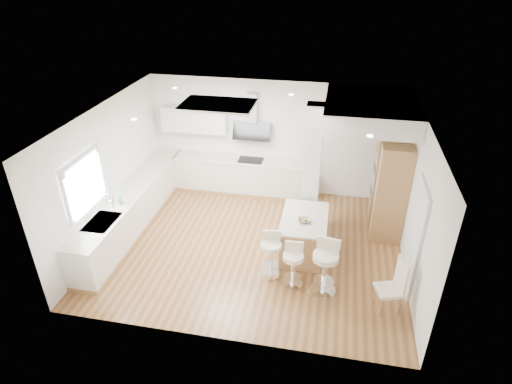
% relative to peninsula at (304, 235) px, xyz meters
% --- Properties ---
extents(ground, '(6.00, 6.00, 0.00)m').
position_rel_peninsula_xyz_m(ground, '(-1.03, 0.00, -0.41)').
color(ground, olive).
rests_on(ground, ground).
extents(ceiling, '(6.00, 5.00, 0.02)m').
position_rel_peninsula_xyz_m(ceiling, '(-1.03, 0.00, -0.41)').
color(ceiling, white).
rests_on(ceiling, ground).
extents(wall_back, '(6.00, 0.04, 2.80)m').
position_rel_peninsula_xyz_m(wall_back, '(-1.03, 2.50, 0.99)').
color(wall_back, white).
rests_on(wall_back, ground).
extents(wall_left, '(0.04, 5.00, 2.80)m').
position_rel_peninsula_xyz_m(wall_left, '(-4.03, 0.00, 0.99)').
color(wall_left, white).
rests_on(wall_left, ground).
extents(wall_right, '(0.04, 5.00, 2.80)m').
position_rel_peninsula_xyz_m(wall_right, '(1.97, 0.00, 0.99)').
color(wall_right, white).
rests_on(wall_right, ground).
extents(skylight, '(4.10, 2.10, 0.06)m').
position_rel_peninsula_xyz_m(skylight, '(-1.82, 0.60, 2.36)').
color(skylight, white).
rests_on(skylight, ground).
extents(window_left, '(0.06, 1.28, 1.07)m').
position_rel_peninsula_xyz_m(window_left, '(-3.99, -0.90, 1.28)').
color(window_left, white).
rests_on(window_left, ground).
extents(doorway_right, '(0.05, 1.00, 2.10)m').
position_rel_peninsula_xyz_m(doorway_right, '(1.94, -0.60, 0.59)').
color(doorway_right, '#4E463D').
rests_on(doorway_right, ground).
extents(counter_left, '(0.63, 4.50, 1.35)m').
position_rel_peninsula_xyz_m(counter_left, '(-3.73, 0.23, 0.05)').
color(counter_left, '#B3824C').
rests_on(counter_left, ground).
extents(counter_back, '(3.62, 0.63, 2.50)m').
position_rel_peninsula_xyz_m(counter_back, '(-1.94, 2.23, 0.28)').
color(counter_back, '#B3824C').
rests_on(counter_back, ground).
extents(pillar, '(0.35, 0.35, 2.80)m').
position_rel_peninsula_xyz_m(pillar, '(0.02, 0.95, 0.99)').
color(pillar, white).
rests_on(pillar, ground).
extents(soffit, '(1.78, 2.20, 0.40)m').
position_rel_peninsula_xyz_m(soffit, '(1.07, 1.40, 2.19)').
color(soffit, white).
rests_on(soffit, ground).
extents(oven_column, '(0.63, 1.21, 2.10)m').
position_rel_peninsula_xyz_m(oven_column, '(1.65, 1.23, 0.64)').
color(oven_column, '#B3824C').
rests_on(oven_column, ground).
extents(peninsula, '(0.90, 1.35, 0.88)m').
position_rel_peninsula_xyz_m(peninsula, '(0.00, 0.00, 0.00)').
color(peninsula, '#B3824C').
rests_on(peninsula, ground).
extents(bar_stool_a, '(0.45, 0.45, 0.89)m').
position_rel_peninsula_xyz_m(bar_stool_a, '(-0.53, -0.78, 0.09)').
color(bar_stool_a, white).
rests_on(bar_stool_a, ground).
extents(bar_stool_b, '(0.42, 0.42, 0.87)m').
position_rel_peninsula_xyz_m(bar_stool_b, '(-0.09, -1.01, 0.07)').
color(bar_stool_b, white).
rests_on(bar_stool_b, ground).
extents(bar_stool_c, '(0.54, 0.54, 1.05)m').
position_rel_peninsula_xyz_m(bar_stool_c, '(0.47, -1.07, 0.18)').
color(bar_stool_c, white).
rests_on(bar_stool_c, ground).
extents(dining_chair, '(0.50, 0.50, 1.02)m').
position_rel_peninsula_xyz_m(dining_chair, '(1.63, -1.30, 0.13)').
color(dining_chair, beige).
rests_on(dining_chair, ground).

